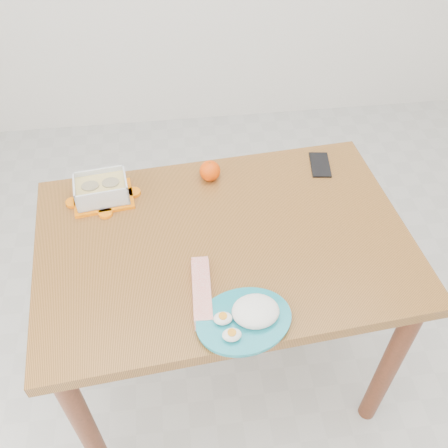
{
  "coord_description": "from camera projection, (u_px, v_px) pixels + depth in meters",
  "views": [
    {
      "loc": [
        -0.26,
        -0.91,
        1.83
      ],
      "look_at": [
        -0.14,
        0.05,
        0.81
      ],
      "focal_mm": 40.0,
      "sensor_mm": 36.0,
      "label": 1
    }
  ],
  "objects": [
    {
      "name": "smartphone",
      "position": [
        320.0,
        165.0,
        1.67
      ],
      "size": [
        0.08,
        0.13,
        0.01
      ],
      "primitive_type": "cube",
      "rotation": [
        0.0,
        0.0,
        -0.14
      ],
      "color": "black",
      "rests_on": "dining_table"
    },
    {
      "name": "dining_table",
      "position": [
        224.0,
        263.0,
        1.53
      ],
      "size": [
        1.13,
        0.8,
        0.75
      ],
      "rotation": [
        0.0,
        0.0,
        0.08
      ],
      "color": "#995E2B",
      "rests_on": "ground"
    },
    {
      "name": "rice_plate",
      "position": [
        248.0,
        317.0,
        1.24
      ],
      "size": [
        0.29,
        0.29,
        0.07
      ],
      "rotation": [
        0.0,
        0.0,
        0.22
      ],
      "color": "teal",
      "rests_on": "dining_table"
    },
    {
      "name": "food_container",
      "position": [
        102.0,
        190.0,
        1.53
      ],
      "size": [
        0.2,
        0.16,
        0.08
      ],
      "rotation": [
        0.0,
        0.0,
        0.12
      ],
      "color": "orange",
      "rests_on": "dining_table"
    },
    {
      "name": "ground",
      "position": [
        260.0,
        370.0,
        1.97
      ],
      "size": [
        3.5,
        3.5,
        0.0
      ],
      "primitive_type": "plane",
      "color": "#B7B7B2",
      "rests_on": "ground"
    },
    {
      "name": "orange_fruit",
      "position": [
        210.0,
        171.0,
        1.6
      ],
      "size": [
        0.07,
        0.07,
        0.07
      ],
      "primitive_type": "sphere",
      "color": "#F64304",
      "rests_on": "dining_table"
    },
    {
      "name": "candy_bar",
      "position": [
        202.0,
        290.0,
        1.3
      ],
      "size": [
        0.06,
        0.2,
        0.02
      ],
      "primitive_type": "cube",
      "rotation": [
        0.0,
        0.0,
        1.53
      ],
      "color": "red",
      "rests_on": "dining_table"
    }
  ]
}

